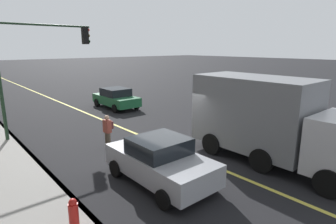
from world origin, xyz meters
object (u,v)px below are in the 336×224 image
at_px(car_green, 116,98).
at_px(traffic_light_mast, 38,57).
at_px(car_silver, 160,160).
at_px(fire_hydrant, 74,216).
at_px(truck_gray, 269,119).
at_px(pedestrian_with_backpack, 108,130).

height_order(car_green, traffic_light_mast, traffic_light_mast).
height_order(car_silver, fire_hydrant, car_silver).
bearing_deg(car_green, truck_gray, 178.04).
distance_m(truck_gray, fire_hydrant, 7.81).
distance_m(car_green, traffic_light_mast, 7.73).
relative_size(car_green, truck_gray, 0.61).
height_order(truck_gray, pedestrian_with_backpack, truck_gray).
height_order(traffic_light_mast, fire_hydrant, traffic_light_mast).
relative_size(car_silver, car_green, 0.98).
distance_m(car_green, fire_hydrant, 14.42).
distance_m(car_silver, traffic_light_mast, 8.60).
distance_m(car_silver, fire_hydrant, 3.36).
relative_size(car_green, fire_hydrant, 4.38).
height_order(pedestrian_with_backpack, traffic_light_mast, traffic_light_mast).
distance_m(truck_gray, pedestrian_with_backpack, 6.83).
height_order(pedestrian_with_backpack, fire_hydrant, pedestrian_with_backpack).
bearing_deg(traffic_light_mast, truck_gray, -148.23).
bearing_deg(pedestrian_with_backpack, fire_hydrant, 143.22).
bearing_deg(car_green, pedestrian_with_backpack, 147.53).
distance_m(car_green, pedestrian_with_backpack, 8.63).
distance_m(car_silver, truck_gray, 4.71).
bearing_deg(car_green, car_silver, 156.68).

